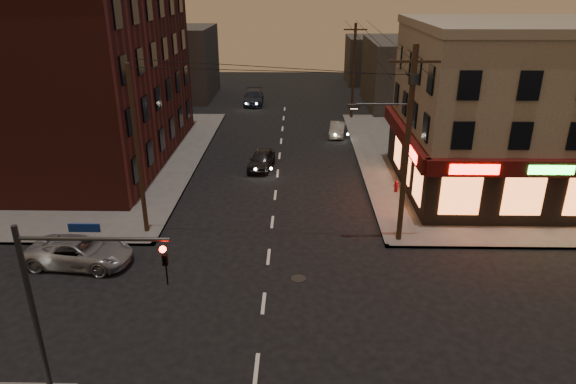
{
  "coord_description": "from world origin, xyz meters",
  "views": [
    {
      "loc": [
        1.4,
        -18.47,
        12.8
      ],
      "look_at": [
        0.96,
        4.79,
        3.2
      ],
      "focal_mm": 32.0,
      "sensor_mm": 36.0,
      "label": 1
    }
  ],
  "objects_px": {
    "sedan_near": "(261,160)",
    "sedan_far": "(254,98)",
    "sedan_mid": "(337,129)",
    "fire_hydrant": "(396,186)",
    "suv_cross": "(80,252)"
  },
  "relations": [
    {
      "from": "fire_hydrant",
      "to": "sedan_mid",
      "type": "bearing_deg",
      "value": 102.09
    },
    {
      "from": "sedan_mid",
      "to": "fire_hydrant",
      "type": "height_order",
      "value": "sedan_mid"
    },
    {
      "from": "sedan_mid",
      "to": "sedan_far",
      "type": "distance_m",
      "value": 15.02
    },
    {
      "from": "sedan_far",
      "to": "sedan_mid",
      "type": "bearing_deg",
      "value": -57.17
    },
    {
      "from": "sedan_near",
      "to": "sedan_far",
      "type": "xyz_separation_m",
      "value": [
        -2.28,
        21.13,
        0.08
      ]
    },
    {
      "from": "sedan_near",
      "to": "fire_hydrant",
      "type": "relative_size",
      "value": 5.13
    },
    {
      "from": "suv_cross",
      "to": "fire_hydrant",
      "type": "relative_size",
      "value": 6.51
    },
    {
      "from": "suv_cross",
      "to": "sedan_near",
      "type": "xyz_separation_m",
      "value": [
        7.84,
        13.96,
        -0.02
      ]
    },
    {
      "from": "sedan_near",
      "to": "fire_hydrant",
      "type": "height_order",
      "value": "sedan_near"
    },
    {
      "from": "sedan_near",
      "to": "sedan_mid",
      "type": "height_order",
      "value": "sedan_near"
    },
    {
      "from": "suv_cross",
      "to": "sedan_far",
      "type": "relative_size",
      "value": 0.96
    },
    {
      "from": "suv_cross",
      "to": "sedan_mid",
      "type": "distance_m",
      "value": 26.62
    },
    {
      "from": "suv_cross",
      "to": "sedan_mid",
      "type": "bearing_deg",
      "value": -25.67
    },
    {
      "from": "suv_cross",
      "to": "sedan_near",
      "type": "bearing_deg",
      "value": -23.29
    },
    {
      "from": "sedan_far",
      "to": "fire_hydrant",
      "type": "height_order",
      "value": "sedan_far"
    }
  ]
}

